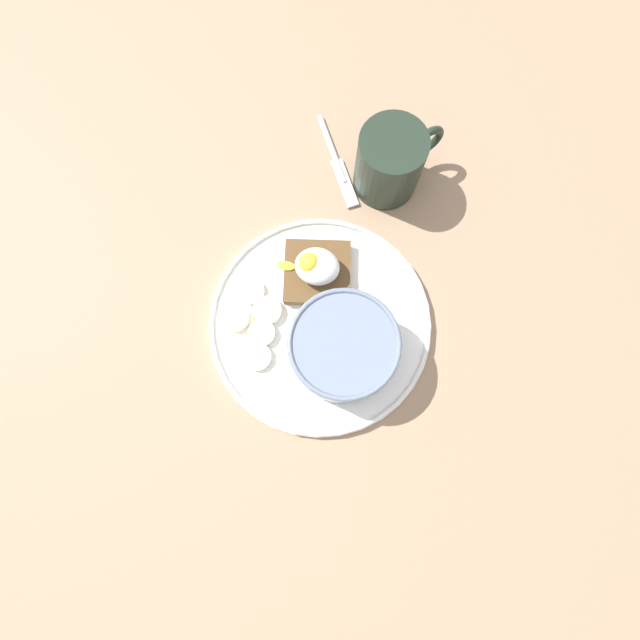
{
  "coord_description": "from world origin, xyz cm",
  "views": [
    {
      "loc": [
        2.71,
        -12.17,
        63.42
      ],
      "look_at": [
        0.0,
        0.0,
        5.0
      ],
      "focal_mm": 28.0,
      "sensor_mm": 36.0,
      "label": 1
    }
  ],
  "objects_px": {
    "banana_slice_back": "(258,357)",
    "coffee_mug": "(391,162)",
    "toast_slice": "(317,273)",
    "banana_slice_right": "(251,292)",
    "banana_slice_inner": "(237,319)",
    "banana_slice_left": "(267,310)",
    "poached_egg": "(315,266)",
    "banana_slice_front": "(262,333)",
    "oatmeal_bowl": "(343,348)",
    "knife": "(336,161)"
  },
  "relations": [
    {
      "from": "banana_slice_right",
      "to": "knife",
      "type": "height_order",
      "value": "banana_slice_right"
    },
    {
      "from": "poached_egg",
      "to": "oatmeal_bowl",
      "type": "bearing_deg",
      "value": -59.75
    },
    {
      "from": "coffee_mug",
      "to": "oatmeal_bowl",
      "type": "bearing_deg",
      "value": -92.15
    },
    {
      "from": "banana_slice_back",
      "to": "coffee_mug",
      "type": "bearing_deg",
      "value": 68.29
    },
    {
      "from": "banana_slice_front",
      "to": "oatmeal_bowl",
      "type": "bearing_deg",
      "value": -0.7
    },
    {
      "from": "banana_slice_right",
      "to": "banana_slice_inner",
      "type": "height_order",
      "value": "same"
    },
    {
      "from": "banana_slice_back",
      "to": "banana_slice_left",
      "type": "bearing_deg",
      "value": 92.13
    },
    {
      "from": "banana_slice_back",
      "to": "banana_slice_front",
      "type": "bearing_deg",
      "value": 93.88
    },
    {
      "from": "oatmeal_bowl",
      "to": "banana_slice_inner",
      "type": "relative_size",
      "value": 3.07
    },
    {
      "from": "oatmeal_bowl",
      "to": "banana_slice_front",
      "type": "xyz_separation_m",
      "value": [
        -0.1,
        0.0,
        -0.03
      ]
    },
    {
      "from": "oatmeal_bowl",
      "to": "banana_slice_front",
      "type": "bearing_deg",
      "value": 179.3
    },
    {
      "from": "banana_slice_left",
      "to": "knife",
      "type": "relative_size",
      "value": 0.39
    },
    {
      "from": "toast_slice",
      "to": "banana_slice_left",
      "type": "bearing_deg",
      "value": -129.64
    },
    {
      "from": "poached_egg",
      "to": "banana_slice_right",
      "type": "height_order",
      "value": "poached_egg"
    },
    {
      "from": "oatmeal_bowl",
      "to": "banana_slice_back",
      "type": "distance_m",
      "value": 0.11
    },
    {
      "from": "banana_slice_left",
      "to": "coffee_mug",
      "type": "xyz_separation_m",
      "value": [
        0.11,
        0.21,
        0.03
      ]
    },
    {
      "from": "coffee_mug",
      "to": "poached_egg",
      "type": "bearing_deg",
      "value": -112.23
    },
    {
      "from": "oatmeal_bowl",
      "to": "toast_slice",
      "type": "height_order",
      "value": "oatmeal_bowl"
    },
    {
      "from": "banana_slice_inner",
      "to": "coffee_mug",
      "type": "relative_size",
      "value": 0.4
    },
    {
      "from": "banana_slice_back",
      "to": "coffee_mug",
      "type": "xyz_separation_m",
      "value": [
        0.11,
        0.27,
        0.03
      ]
    },
    {
      "from": "banana_slice_left",
      "to": "banana_slice_back",
      "type": "height_order",
      "value": "same"
    },
    {
      "from": "coffee_mug",
      "to": "banana_slice_left",
      "type": "bearing_deg",
      "value": -117.43
    },
    {
      "from": "toast_slice",
      "to": "banana_slice_right",
      "type": "height_order",
      "value": "toast_slice"
    },
    {
      "from": "oatmeal_bowl",
      "to": "banana_slice_right",
      "type": "xyz_separation_m",
      "value": [
        -0.13,
        0.05,
        -0.03
      ]
    },
    {
      "from": "toast_slice",
      "to": "knife",
      "type": "xyz_separation_m",
      "value": [
        -0.01,
        0.16,
        -0.02
      ]
    },
    {
      "from": "coffee_mug",
      "to": "knife",
      "type": "bearing_deg",
      "value": 170.04
    },
    {
      "from": "oatmeal_bowl",
      "to": "banana_slice_front",
      "type": "relative_size",
      "value": 3.4
    },
    {
      "from": "poached_egg",
      "to": "banana_slice_right",
      "type": "distance_m",
      "value": 0.09
    },
    {
      "from": "knife",
      "to": "oatmeal_bowl",
      "type": "bearing_deg",
      "value": -76.4
    },
    {
      "from": "knife",
      "to": "banana_slice_right",
      "type": "bearing_deg",
      "value": -107.46
    },
    {
      "from": "poached_egg",
      "to": "banana_slice_inner",
      "type": "bearing_deg",
      "value": -135.93
    },
    {
      "from": "coffee_mug",
      "to": "banana_slice_front",
      "type": "bearing_deg",
      "value": -114.46
    },
    {
      "from": "banana_slice_inner",
      "to": "knife",
      "type": "distance_m",
      "value": 0.25
    },
    {
      "from": "banana_slice_left",
      "to": "banana_slice_back",
      "type": "bearing_deg",
      "value": -87.87
    },
    {
      "from": "poached_egg",
      "to": "knife",
      "type": "xyz_separation_m",
      "value": [
        -0.01,
        0.16,
        -0.04
      ]
    },
    {
      "from": "banana_slice_back",
      "to": "banana_slice_inner",
      "type": "relative_size",
      "value": 1.09
    },
    {
      "from": "banana_slice_front",
      "to": "banana_slice_inner",
      "type": "relative_size",
      "value": 0.9
    },
    {
      "from": "toast_slice",
      "to": "knife",
      "type": "relative_size",
      "value": 0.77
    },
    {
      "from": "banana_slice_front",
      "to": "coffee_mug",
      "type": "bearing_deg",
      "value": 65.54
    },
    {
      "from": "banana_slice_inner",
      "to": "knife",
      "type": "bearing_deg",
      "value": 73.25
    },
    {
      "from": "banana_slice_right",
      "to": "knife",
      "type": "xyz_separation_m",
      "value": [
        0.06,
        0.2,
        -0.01
      ]
    },
    {
      "from": "banana_slice_inner",
      "to": "knife",
      "type": "xyz_separation_m",
      "value": [
        0.07,
        0.24,
        -0.01
      ]
    },
    {
      "from": "banana_slice_back",
      "to": "banana_slice_right",
      "type": "xyz_separation_m",
      "value": [
        -0.03,
        0.08,
        0.0
      ]
    },
    {
      "from": "banana_slice_right",
      "to": "banana_slice_left",
      "type": "bearing_deg",
      "value": -36.85
    },
    {
      "from": "toast_slice",
      "to": "banana_slice_front",
      "type": "distance_m",
      "value": 0.1
    },
    {
      "from": "oatmeal_bowl",
      "to": "banana_slice_inner",
      "type": "height_order",
      "value": "oatmeal_bowl"
    },
    {
      "from": "banana_slice_front",
      "to": "banana_slice_left",
      "type": "bearing_deg",
      "value": 90.38
    },
    {
      "from": "banana_slice_back",
      "to": "knife",
      "type": "xyz_separation_m",
      "value": [
        0.04,
        0.28,
        -0.01
      ]
    },
    {
      "from": "banana_slice_right",
      "to": "banana_slice_inner",
      "type": "xyz_separation_m",
      "value": [
        -0.01,
        -0.04,
        0.0
      ]
    },
    {
      "from": "banana_slice_left",
      "to": "coffee_mug",
      "type": "distance_m",
      "value": 0.24
    }
  ]
}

